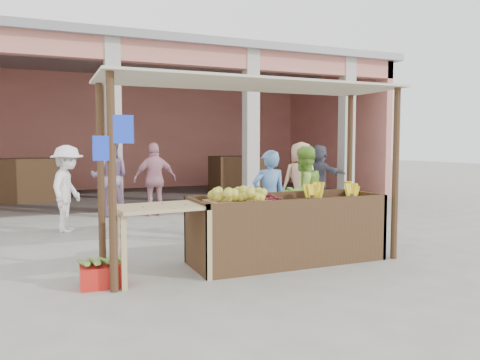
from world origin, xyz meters
name	(u,v)px	position (x,y,z in m)	size (l,w,h in m)	color
ground	(253,265)	(0.00, 0.00, 0.00)	(60.00, 60.00, 0.00)	slate
market_building	(133,108)	(0.05, 8.93, 2.70)	(14.40, 6.40, 4.20)	tan
fruit_stall	(286,232)	(0.50, 0.00, 0.40)	(2.60, 0.95, 0.80)	#492E1D
stall_awning	(250,114)	(-0.01, 0.06, 1.98)	(4.09, 1.35, 2.39)	#492E1D
banana_heap	(331,194)	(1.17, -0.06, 0.89)	(1.03, 0.56, 0.19)	yellow
melon_tray	(240,198)	(-0.18, -0.01, 0.90)	(0.81, 0.70, 0.21)	#A57D55
berry_heap	(270,199)	(0.25, 0.00, 0.87)	(0.43, 0.35, 0.14)	maroon
side_table	(161,217)	(-1.25, -0.14, 0.73)	(1.14, 0.82, 0.87)	tan
papaya_pile	(161,198)	(-1.25, -0.14, 0.96)	(0.65, 0.37, 0.19)	#53882C
red_crate	(102,276)	(-1.95, -0.21, 0.12)	(0.47, 0.34, 0.24)	red
plantain_bundle	(102,262)	(-1.95, -0.21, 0.28)	(0.38, 0.27, 0.08)	olive
produce_sacks	(259,194)	(2.68, 5.50, 0.28)	(0.92, 0.69, 0.56)	maroon
vendor_blue	(269,195)	(0.71, 0.96, 0.80)	(0.60, 0.44, 1.60)	#588ED4
vendor_green	(303,192)	(1.37, 1.03, 0.82)	(0.79, 0.46, 1.64)	#8ECD43
motorcycle	(242,203)	(0.76, 2.17, 0.53)	(2.04, 0.70, 1.06)	#A3301A
shopper_a	(67,185)	(-2.13, 3.43, 0.85)	(1.09, 0.55, 1.70)	white
shopper_b	(155,177)	(-0.25, 4.71, 0.87)	(1.02, 0.54, 1.73)	#C98795
shopper_c	(301,177)	(2.45, 2.98, 0.91)	(0.87, 0.57, 1.81)	tan
shopper_d	(319,173)	(4.21, 5.03, 0.83)	(1.54, 0.63, 1.67)	#444551
shopper_f	(110,173)	(-1.18, 5.01, 0.95)	(0.93, 0.53, 1.90)	gray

